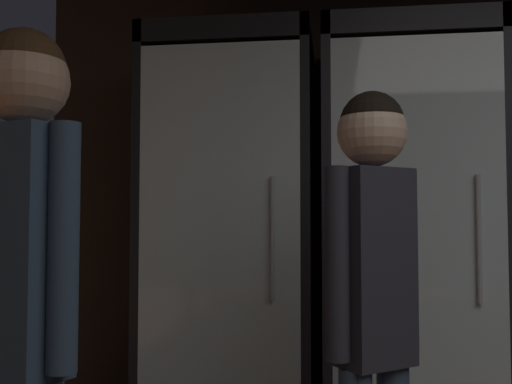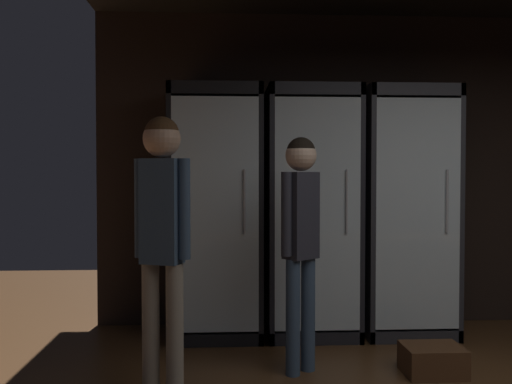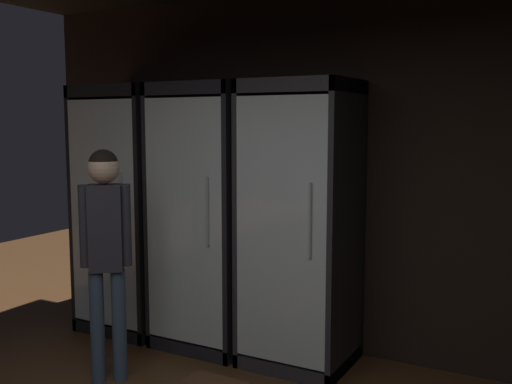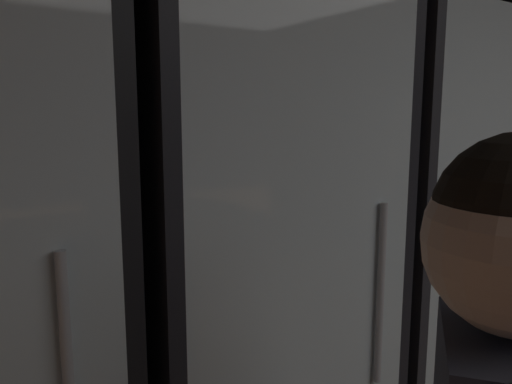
{
  "view_description": "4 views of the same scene",
  "coord_description": "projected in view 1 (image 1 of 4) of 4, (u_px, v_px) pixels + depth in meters",
  "views": [
    {
      "loc": [
        -1.46,
        -0.09,
        1.21
      ],
      "look_at": [
        -1.8,
        2.52,
        1.34
      ],
      "focal_mm": 41.41,
      "sensor_mm": 36.0,
      "label": 1
    },
    {
      "loc": [
        -1.84,
        -2.02,
        1.34
      ],
      "look_at": [
        -1.61,
        2.26,
        1.22
      ],
      "focal_mm": 39.02,
      "sensor_mm": 36.0,
      "label": 2
    },
    {
      "loc": [
        1.44,
        -1.23,
        1.79
      ],
      "look_at": [
        -0.53,
        2.35,
        1.3
      ],
      "focal_mm": 41.5,
      "sensor_mm": 36.0,
      "label": 3
    },
    {
      "loc": [
        -1.88,
        1.45,
        1.62
      ],
      "look_at": [
        -1.08,
        2.63,
        1.4
      ],
      "focal_mm": 34.37,
      "sensor_mm": 36.0,
      "label": 4
    }
  ],
  "objects": [
    {
      "name": "cooler_far_left",
      "position": [
        234.0,
        262.0,
        2.81
      ],
      "size": [
        0.76,
        0.7,
        2.08
      ],
      "color": "black",
      "rests_on": "ground"
    },
    {
      "name": "cooler_left",
      "position": [
        407.0,
        264.0,
        2.7
      ],
      "size": [
        0.76,
        0.7,
        2.08
      ],
      "color": "black",
      "rests_on": "ground"
    },
    {
      "name": "shopper_near",
      "position": [
        373.0,
        285.0,
        1.76
      ],
      "size": [
        0.29,
        0.25,
        1.61
      ],
      "color": "#384C66",
      "rests_on": "ground"
    },
    {
      "name": "shopper_far",
      "position": [
        20.0,
        277.0,
        1.45
      ],
      "size": [
        0.34,
        0.22,
        1.69
      ],
      "color": "gray",
      "rests_on": "ground"
    }
  ]
}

